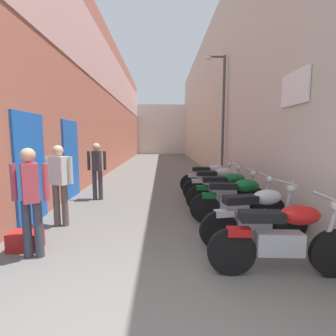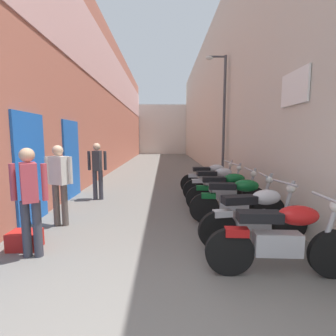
{
  "view_description": "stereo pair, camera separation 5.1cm",
  "coord_description": "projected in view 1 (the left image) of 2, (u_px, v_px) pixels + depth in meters",
  "views": [
    {
      "loc": [
        0.1,
        -1.54,
        1.7
      ],
      "look_at": [
        0.25,
        4.54,
        0.97
      ],
      "focal_mm": 26.42,
      "sensor_mm": 36.0,
      "label": 1
    },
    {
      "loc": [
        0.15,
        -1.54,
        1.7
      ],
      "look_at": [
        0.25,
        4.54,
        0.97
      ],
      "focal_mm": 26.42,
      "sensor_mm": 36.0,
      "label": 2
    }
  ],
  "objects": [
    {
      "name": "ground_plane",
      "position": [
        160.0,
        172.0,
        12.37
      ],
      "size": [
        41.44,
        41.44,
        0.0
      ],
      "primitive_type": "plane",
      "color": "#66635E"
    },
    {
      "name": "building_left",
      "position": [
        111.0,
        105.0,
        13.8
      ],
      "size": [
        0.45,
        25.44,
        7.08
      ],
      "color": "#B76651",
      "rests_on": "ground"
    },
    {
      "name": "building_right",
      "position": [
        208.0,
        102.0,
        13.97
      ],
      "size": [
        0.45,
        25.44,
        7.45
      ],
      "color": "beige",
      "rests_on": "ground"
    },
    {
      "name": "building_far_end",
      "position": [
        161.0,
        130.0,
        27.65
      ],
      "size": [
        8.06,
        2.0,
        5.3
      ],
      "primitive_type": "cube",
      "color": "silver",
      "rests_on": "ground"
    },
    {
      "name": "motorcycle_nearest",
      "position": [
        284.0,
        237.0,
        3.01
      ],
      "size": [
        1.85,
        0.58,
        1.04
      ],
      "color": "black",
      "rests_on": "ground"
    },
    {
      "name": "motorcycle_second",
      "position": [
        257.0,
        215.0,
        3.89
      ],
      "size": [
        1.84,
        0.58,
        1.04
      ],
      "color": "black",
      "rests_on": "ground"
    },
    {
      "name": "motorcycle_third",
      "position": [
        237.0,
        199.0,
        4.89
      ],
      "size": [
        1.85,
        0.58,
        1.04
      ],
      "color": "black",
      "rests_on": "ground"
    },
    {
      "name": "motorcycle_fourth",
      "position": [
        226.0,
        190.0,
        5.71
      ],
      "size": [
        1.85,
        0.58,
        1.04
      ],
      "color": "black",
      "rests_on": "ground"
    },
    {
      "name": "motorcycle_fifth",
      "position": [
        217.0,
        183.0,
        6.71
      ],
      "size": [
        1.85,
        0.58,
        1.04
      ],
      "color": "black",
      "rests_on": "ground"
    },
    {
      "name": "motorcycle_sixth",
      "position": [
        210.0,
        177.0,
        7.61
      ],
      "size": [
        1.85,
        0.58,
        1.04
      ],
      "color": "black",
      "rests_on": "ground"
    },
    {
      "name": "pedestrian_by_doorway",
      "position": [
        31.0,
        195.0,
        3.46
      ],
      "size": [
        0.52,
        0.39,
        1.57
      ],
      "color": "#383842",
      "rests_on": "ground"
    },
    {
      "name": "pedestrian_mid_alley",
      "position": [
        59.0,
        179.0,
        4.73
      ],
      "size": [
        0.52,
        0.32,
        1.57
      ],
      "color": "#564C47",
      "rests_on": "ground"
    },
    {
      "name": "pedestrian_further_down",
      "position": [
        97.0,
        167.0,
        6.79
      ],
      "size": [
        0.52,
        0.35,
        1.57
      ],
      "color": "#383842",
      "rests_on": "ground"
    },
    {
      "name": "plastic_crate",
      "position": [
        26.0,
        241.0,
        3.79
      ],
      "size": [
        0.44,
        0.32,
        0.28
      ],
      "primitive_type": "cube",
      "color": "red",
      "rests_on": "ground"
    },
    {
      "name": "street_lamp",
      "position": [
        221.0,
        110.0,
        9.13
      ],
      "size": [
        0.79,
        0.18,
        4.67
      ],
      "color": "#47474C",
      "rests_on": "ground"
    }
  ]
}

